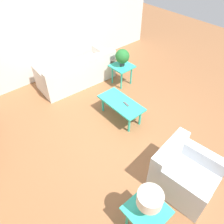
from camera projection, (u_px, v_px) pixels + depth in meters
ground_plane at (124, 132)px, 4.65m from camera, size 14.00×14.00×0.00m
wall_right at (43, 27)px, 5.45m from camera, size 0.12×7.20×2.70m
sofa at (77, 73)px, 5.82m from camera, size 0.96×2.06×0.79m
armchair at (183, 173)px, 3.57m from camera, size 1.01×0.97×0.79m
coffee_table at (121, 104)px, 4.74m from camera, size 1.05×0.50×0.44m
side_table_plant at (122, 68)px, 5.69m from camera, size 0.53×0.53×0.55m
side_table_lamp at (146, 213)px, 2.95m from camera, size 0.53×0.53×0.55m
potted_plant at (122, 57)px, 5.45m from camera, size 0.36×0.36×0.44m
table_lamp at (150, 200)px, 2.70m from camera, size 0.33×0.33×0.41m
remote_control at (126, 104)px, 4.64m from camera, size 0.16×0.06×0.02m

